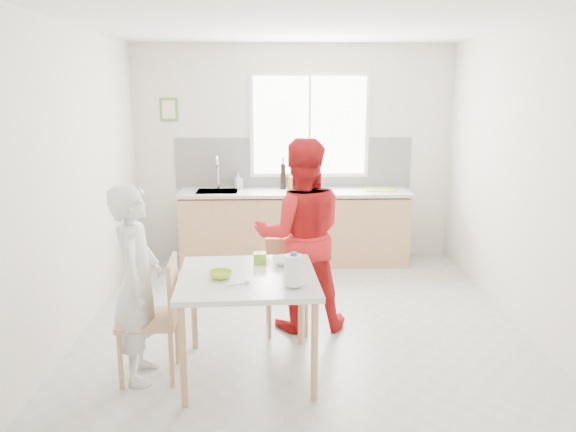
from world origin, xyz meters
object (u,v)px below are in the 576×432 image
at_px(wine_bottle_a, 283,176).
at_px(person_red, 301,235).
at_px(milk_jug, 294,270).
at_px(chair_far, 286,281).
at_px(dining_table, 248,286).
at_px(wine_bottle_b, 296,177).
at_px(chair_left, 157,313).
at_px(bowl_white, 285,261).
at_px(person_white, 137,284).
at_px(bowl_green, 220,275).

bearing_deg(wine_bottle_a, person_red, -86.77).
bearing_deg(milk_jug, chair_far, 88.61).
relative_size(milk_jug, wine_bottle_a, 0.74).
bearing_deg(wine_bottle_a, milk_jug, -89.70).
height_order(dining_table, wine_bottle_b, wine_bottle_b).
distance_m(dining_table, wine_bottle_a, 3.00).
relative_size(dining_table, wine_bottle_a, 3.37).
bearing_deg(wine_bottle_b, dining_table, -99.30).
bearing_deg(chair_far, chair_left, -141.74).
distance_m(bowl_white, milk_jug, 0.54).
xyz_separation_m(person_white, bowl_white, (1.10, 0.31, 0.07)).
xyz_separation_m(bowl_green, wine_bottle_a, (0.52, 3.02, 0.26)).
xyz_separation_m(wine_bottle_a, wine_bottle_b, (0.16, -0.03, -0.01)).
relative_size(person_red, wine_bottle_a, 5.43).
height_order(person_white, wine_bottle_a, person_white).
bearing_deg(wine_bottle_b, wine_bottle_a, 169.02).
distance_m(milk_jug, wine_bottle_a, 3.23).
bearing_deg(wine_bottle_a, dining_table, -96.19).
height_order(dining_table, bowl_white, bowl_white).
xyz_separation_m(dining_table, chair_left, (-0.68, -0.04, -0.20)).
height_order(chair_far, bowl_white, bowl_white).
distance_m(person_white, bowl_green, 0.62).
height_order(chair_far, person_red, person_red).
distance_m(bowl_white, wine_bottle_a, 2.71).
bearing_deg(wine_bottle_b, milk_jug, -92.54).
bearing_deg(person_red, milk_jug, 81.70).
bearing_deg(bowl_green, wine_bottle_b, 77.25).
bearing_deg(wine_bottle_b, person_white, -113.49).
bearing_deg(dining_table, person_white, -176.90).
xyz_separation_m(person_red, wine_bottle_b, (0.04, 2.07, 0.20)).
height_order(bowl_green, milk_jug, milk_jug).
height_order(bowl_green, wine_bottle_b, wine_bottle_b).
relative_size(dining_table, person_red, 0.62).
distance_m(chair_far, person_white, 1.45).
bearing_deg(wine_bottle_a, wine_bottle_b, -10.98).
bearing_deg(person_white, bowl_green, -94.65).
relative_size(milk_jug, wine_bottle_b, 0.78).
relative_size(chair_far, wine_bottle_b, 2.73).
bearing_deg(person_white, bowl_white, -77.36).
height_order(chair_far, person_white, person_white).
xyz_separation_m(chair_far, milk_jug, (0.03, -1.09, 0.46)).
relative_size(chair_far, bowl_white, 3.90).
height_order(dining_table, chair_left, chair_left).
bearing_deg(milk_jug, bowl_white, 92.55).
bearing_deg(dining_table, bowl_green, -162.86).
distance_m(chair_far, bowl_white, 0.67).
relative_size(bowl_green, wine_bottle_b, 0.57).
distance_m(person_red, wine_bottle_a, 2.12).
relative_size(bowl_white, wine_bottle_a, 0.66).
bearing_deg(chair_left, milk_jug, 74.40).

